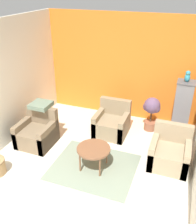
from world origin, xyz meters
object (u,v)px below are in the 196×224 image
at_px(coffee_table, 94,150).
at_px(armchair_middle, 112,124).
at_px(armchair_left, 37,133).
at_px(parrot, 188,76).
at_px(birdcage, 182,110).
at_px(armchair_right, 170,153).
at_px(potted_plant, 152,110).

xyz_separation_m(coffee_table, armchair_middle, (-0.05, 1.35, -0.16)).
distance_m(armchair_left, armchair_middle, 1.78).
bearing_deg(armchair_left, parrot, 28.15).
height_order(armchair_middle, birdcage, birdcage).
height_order(coffee_table, armchair_right, armchair_right).
relative_size(armchair_middle, birdcage, 0.60).
height_order(armchair_right, potted_plant, potted_plant).
bearing_deg(birdcage, coffee_table, -127.42).
distance_m(coffee_table, armchair_right, 1.55).
distance_m(armchair_left, birdcage, 3.44).
relative_size(armchair_left, armchair_middle, 1.00).
relative_size(armchair_right, armchair_middle, 1.00).
distance_m(armchair_right, armchair_middle, 1.62).
bearing_deg(armchair_middle, armchair_left, -145.40).
bearing_deg(armchair_left, potted_plant, 33.42).
bearing_deg(armchair_middle, birdcage, 21.13).
relative_size(armchair_right, parrot, 3.08).
bearing_deg(armchair_right, coffee_table, -155.33).
relative_size(armchair_right, potted_plant, 0.94).
bearing_deg(birdcage, armchair_middle, -158.87).
bearing_deg(parrot, armchair_right, -93.79).
xyz_separation_m(armchair_left, parrot, (3.01, 1.61, 1.21)).
bearing_deg(armchair_middle, armchair_right, -25.85).
relative_size(armchair_middle, potted_plant, 0.94).
relative_size(armchair_middle, parrot, 3.08).
xyz_separation_m(armchair_middle, parrot, (1.54, 0.60, 1.21)).
bearing_deg(birdcage, armchair_right, -93.79).
distance_m(armchair_right, parrot, 1.78).
xyz_separation_m(armchair_right, parrot, (0.09, 1.31, 1.21)).
bearing_deg(armchair_right, parrot, 86.21).
bearing_deg(parrot, coffee_table, -127.39).
distance_m(armchair_middle, parrot, 2.05).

